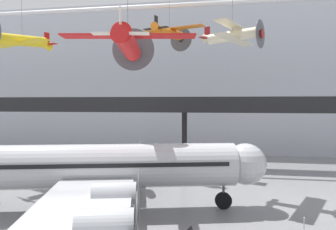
{
  "coord_description": "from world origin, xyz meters",
  "views": [
    {
      "loc": [
        5.43,
        -18.89,
        8.35
      ],
      "look_at": [
        0.09,
        11.4,
        7.16
      ],
      "focal_mm": 35.0,
      "sensor_mm": 36.0,
      "label": 1
    }
  ],
  "objects_px": {
    "suspended_plane_cream_biplane": "(233,35)",
    "airliner_silver_main": "(89,167)",
    "suspended_plane_orange_highwing": "(169,33)",
    "suspended_plane_red_highwing": "(128,43)",
    "stanchion_barrier": "(304,229)",
    "suspended_plane_yellow_lowwing": "(22,41)"
  },
  "relations": [
    {
      "from": "suspended_plane_orange_highwing",
      "to": "stanchion_barrier",
      "type": "height_order",
      "value": "suspended_plane_orange_highwing"
    },
    {
      "from": "suspended_plane_orange_highwing",
      "to": "suspended_plane_yellow_lowwing",
      "type": "bearing_deg",
      "value": 137.03
    },
    {
      "from": "suspended_plane_yellow_lowwing",
      "to": "suspended_plane_orange_highwing",
      "type": "xyz_separation_m",
      "value": [
        14.45,
        7.75,
        1.91
      ]
    },
    {
      "from": "suspended_plane_orange_highwing",
      "to": "suspended_plane_red_highwing",
      "type": "height_order",
      "value": "suspended_plane_orange_highwing"
    },
    {
      "from": "suspended_plane_cream_biplane",
      "to": "stanchion_barrier",
      "type": "bearing_deg",
      "value": -40.91
    },
    {
      "from": "airliner_silver_main",
      "to": "suspended_plane_cream_biplane",
      "type": "height_order",
      "value": "suspended_plane_cream_biplane"
    },
    {
      "from": "suspended_plane_orange_highwing",
      "to": "suspended_plane_cream_biplane",
      "type": "height_order",
      "value": "suspended_plane_orange_highwing"
    },
    {
      "from": "suspended_plane_orange_highwing",
      "to": "suspended_plane_red_highwing",
      "type": "bearing_deg",
      "value": -161.63
    },
    {
      "from": "airliner_silver_main",
      "to": "suspended_plane_red_highwing",
      "type": "height_order",
      "value": "suspended_plane_red_highwing"
    },
    {
      "from": "suspended_plane_red_highwing",
      "to": "airliner_silver_main",
      "type": "bearing_deg",
      "value": 72.79
    },
    {
      "from": "suspended_plane_red_highwing",
      "to": "stanchion_barrier",
      "type": "height_order",
      "value": "suspended_plane_red_highwing"
    },
    {
      "from": "airliner_silver_main",
      "to": "suspended_plane_orange_highwing",
      "type": "xyz_separation_m",
      "value": [
        3.4,
        16.25,
        13.31
      ]
    },
    {
      "from": "airliner_silver_main",
      "to": "suspended_plane_cream_biplane",
      "type": "relative_size",
      "value": 4.25
    },
    {
      "from": "suspended_plane_yellow_lowwing",
      "to": "suspended_plane_orange_highwing",
      "type": "bearing_deg",
      "value": 141.54
    },
    {
      "from": "suspended_plane_orange_highwing",
      "to": "stanchion_barrier",
      "type": "relative_size",
      "value": 7.92
    },
    {
      "from": "suspended_plane_cream_biplane",
      "to": "airliner_silver_main",
      "type": "bearing_deg",
      "value": -123.01
    },
    {
      "from": "airliner_silver_main",
      "to": "suspended_plane_yellow_lowwing",
      "type": "xyz_separation_m",
      "value": [
        -11.05,
        8.5,
        11.4
      ]
    },
    {
      "from": "suspended_plane_red_highwing",
      "to": "suspended_plane_orange_highwing",
      "type": "bearing_deg",
      "value": -10.36
    },
    {
      "from": "suspended_plane_yellow_lowwing",
      "to": "suspended_plane_red_highwing",
      "type": "xyz_separation_m",
      "value": [
        14.32,
        -8.92,
        -2.27
      ]
    },
    {
      "from": "suspended_plane_orange_highwing",
      "to": "airliner_silver_main",
      "type": "bearing_deg",
      "value": -172.98
    },
    {
      "from": "suspended_plane_yellow_lowwing",
      "to": "airliner_silver_main",
      "type": "bearing_deg",
      "value": 75.78
    },
    {
      "from": "suspended_plane_cream_biplane",
      "to": "stanchion_barrier",
      "type": "height_order",
      "value": "suspended_plane_cream_biplane"
    }
  ]
}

